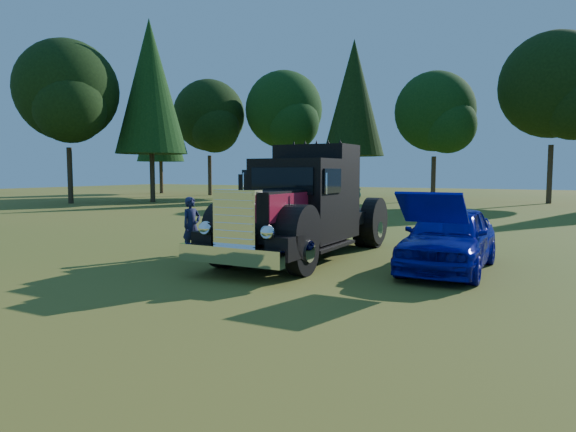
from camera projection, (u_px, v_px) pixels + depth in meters
The scene contains 7 objects.
ground at pixel (322, 269), 11.98m from camera, with size 120.00×120.00×0.00m, color #3C5819.
treeline at pixel (517, 88), 34.76m from camera, with size 72.10×24.04×13.84m.
diamond_t_truck at pixel (302, 210), 13.44m from camera, with size 3.38×7.16×3.00m.
hotrod_coupe at pixel (449, 238), 11.84m from camera, with size 1.81×4.41×1.89m.
spectator_near at pixel (192, 226), 14.00m from camera, with size 0.58×0.38×1.59m, color #1C1F42.
spectator_far at pixel (267, 215), 15.01m from camera, with size 0.97×0.75×1.99m, color #21244D.
distant_teal_car at pixel (335, 192), 38.70m from camera, with size 1.46×4.18×1.38m, color #0B3545.
Camera 1 is at (4.90, -10.79, 2.29)m, focal length 32.00 mm.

